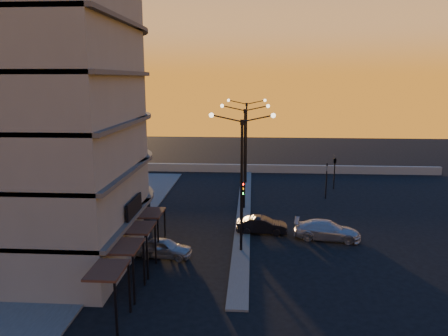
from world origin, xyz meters
TOP-DOWN VIEW (x-y plane):
  - ground at (0.00, 0.00)m, footprint 120.00×120.00m
  - sidewalk_west at (-10.50, 4.00)m, footprint 5.00×40.00m
  - median at (0.00, 10.00)m, footprint 1.20×36.00m
  - parapet at (2.00, 26.00)m, footprint 44.00×0.50m
  - building at (-14.00, 0.03)m, footprint 14.35×17.08m
  - streetlamp_near at (0.00, 0.00)m, footprint 4.32×0.32m
  - streetlamp_mid at (0.00, 10.00)m, footprint 4.32×0.32m
  - streetlamp_far at (0.00, 20.00)m, footprint 4.32×0.32m
  - traffic_light_main at (0.00, 2.87)m, footprint 0.28×0.44m
  - signal_east_a at (8.00, 14.00)m, footprint 0.13×0.16m
  - signal_east_b at (9.50, 18.00)m, footprint 0.42×1.99m
  - car_hatchback at (-5.11, -1.31)m, footprint 3.94×1.97m
  - car_sedan at (1.50, 3.74)m, footprint 3.93×1.49m
  - car_wagon at (6.29, 2.76)m, footprint 5.07×2.71m

SIDE VIEW (x-z plane):
  - ground at x=0.00m, z-range 0.00..0.00m
  - sidewalk_west at x=-10.50m, z-range 0.00..0.12m
  - median at x=0.00m, z-range 0.00..0.12m
  - parapet at x=2.00m, z-range 0.00..1.00m
  - car_sedan at x=1.50m, z-range 0.00..1.28m
  - car_hatchback at x=-5.11m, z-range 0.00..1.29m
  - car_wagon at x=6.29m, z-range 0.00..1.40m
  - signal_east_a at x=8.00m, z-range 0.13..3.73m
  - traffic_light_main at x=0.00m, z-range 0.76..5.01m
  - signal_east_b at x=9.50m, z-range 1.30..4.90m
  - streetlamp_near at x=0.00m, z-range 0.84..10.35m
  - streetlamp_mid at x=0.00m, z-range 0.84..10.35m
  - streetlamp_far at x=0.00m, z-range 0.84..10.35m
  - building at x=-14.00m, z-range -0.59..24.41m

